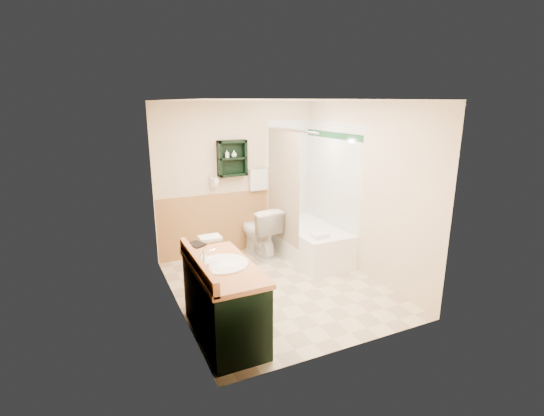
{
  "coord_description": "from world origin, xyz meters",
  "views": [
    {
      "loc": [
        -2.1,
        -4.29,
        2.37
      ],
      "look_at": [
        0.01,
        0.2,
        1.04
      ],
      "focal_mm": 26.0,
      "sensor_mm": 36.0,
      "label": 1
    }
  ],
  "objects_px": {
    "toilet": "(259,232)",
    "soap_bottle_b": "(234,155)",
    "hair_dryer": "(214,182)",
    "wall_shelf": "(232,158)",
    "bathtub": "(310,241)",
    "vanity": "(224,301)",
    "vanity_book": "(191,238)",
    "soap_bottle_a": "(227,156)"
  },
  "relations": [
    {
      "from": "bathtub",
      "to": "soap_bottle_a",
      "type": "height_order",
      "value": "soap_bottle_a"
    },
    {
      "from": "bathtub",
      "to": "vanity",
      "type": "bearing_deg",
      "value": -141.49
    },
    {
      "from": "vanity",
      "to": "soap_bottle_a",
      "type": "relative_size",
      "value": 10.67
    },
    {
      "from": "vanity",
      "to": "soap_bottle_b",
      "type": "distance_m",
      "value": 2.65
    },
    {
      "from": "wall_shelf",
      "to": "hair_dryer",
      "type": "distance_m",
      "value": 0.46
    },
    {
      "from": "wall_shelf",
      "to": "hair_dryer",
      "type": "xyz_separation_m",
      "value": [
        -0.3,
        0.02,
        -0.35
      ]
    },
    {
      "from": "vanity",
      "to": "vanity_book",
      "type": "bearing_deg",
      "value": 104.78
    },
    {
      "from": "bathtub",
      "to": "soap_bottle_a",
      "type": "bearing_deg",
      "value": 150.11
    },
    {
      "from": "vanity",
      "to": "soap_bottle_a",
      "type": "distance_m",
      "value": 2.6
    },
    {
      "from": "wall_shelf",
      "to": "soap_bottle_a",
      "type": "relative_size",
      "value": 4.66
    },
    {
      "from": "vanity_book",
      "to": "soap_bottle_a",
      "type": "bearing_deg",
      "value": 31.24
    },
    {
      "from": "vanity",
      "to": "soap_bottle_b",
      "type": "relative_size",
      "value": 11.97
    },
    {
      "from": "hair_dryer",
      "to": "soap_bottle_b",
      "type": "xyz_separation_m",
      "value": [
        0.33,
        -0.03,
        0.41
      ]
    },
    {
      "from": "hair_dryer",
      "to": "toilet",
      "type": "height_order",
      "value": "hair_dryer"
    },
    {
      "from": "hair_dryer",
      "to": "soap_bottle_b",
      "type": "distance_m",
      "value": 0.52
    },
    {
      "from": "bathtub",
      "to": "soap_bottle_b",
      "type": "height_order",
      "value": "soap_bottle_b"
    },
    {
      "from": "wall_shelf",
      "to": "soap_bottle_b",
      "type": "relative_size",
      "value": 5.23
    },
    {
      "from": "toilet",
      "to": "soap_bottle_a",
      "type": "height_order",
      "value": "soap_bottle_a"
    },
    {
      "from": "bathtub",
      "to": "vanity_book",
      "type": "height_order",
      "value": "vanity_book"
    },
    {
      "from": "soap_bottle_b",
      "to": "wall_shelf",
      "type": "bearing_deg",
      "value": 169.84
    },
    {
      "from": "toilet",
      "to": "soap_bottle_b",
      "type": "xyz_separation_m",
      "value": [
        -0.3,
        0.24,
        1.21
      ]
    },
    {
      "from": "vanity_book",
      "to": "soap_bottle_b",
      "type": "relative_size",
      "value": 1.98
    },
    {
      "from": "soap_bottle_a",
      "to": "soap_bottle_b",
      "type": "xyz_separation_m",
      "value": [
        0.11,
        0.0,
        0.01
      ]
    },
    {
      "from": "bathtub",
      "to": "vanity_book",
      "type": "relative_size",
      "value": 7.22
    },
    {
      "from": "vanity_book",
      "to": "soap_bottle_b",
      "type": "height_order",
      "value": "soap_bottle_b"
    },
    {
      "from": "vanity",
      "to": "bathtub",
      "type": "bearing_deg",
      "value": 38.51
    },
    {
      "from": "vanity",
      "to": "soap_bottle_a",
      "type": "bearing_deg",
      "value": 69.51
    },
    {
      "from": "wall_shelf",
      "to": "hair_dryer",
      "type": "height_order",
      "value": "wall_shelf"
    },
    {
      "from": "wall_shelf",
      "to": "bathtub",
      "type": "bearing_deg",
      "value": -32.11
    },
    {
      "from": "soap_bottle_a",
      "to": "wall_shelf",
      "type": "bearing_deg",
      "value": 3.35
    },
    {
      "from": "vanity",
      "to": "bathtub",
      "type": "xyz_separation_m",
      "value": [
        1.92,
        1.53,
        -0.14
      ]
    },
    {
      "from": "bathtub",
      "to": "vanity_book",
      "type": "xyz_separation_m",
      "value": [
        -2.08,
        -0.9,
        0.65
      ]
    },
    {
      "from": "hair_dryer",
      "to": "vanity_book",
      "type": "relative_size",
      "value": 1.15
    },
    {
      "from": "bathtub",
      "to": "soap_bottle_b",
      "type": "relative_size",
      "value": 14.26
    },
    {
      "from": "soap_bottle_a",
      "to": "vanity",
      "type": "bearing_deg",
      "value": -110.49
    },
    {
      "from": "bathtub",
      "to": "vanity_book",
      "type": "distance_m",
      "value": 2.36
    },
    {
      "from": "soap_bottle_b",
      "to": "soap_bottle_a",
      "type": "bearing_deg",
      "value": 180.0
    },
    {
      "from": "bathtub",
      "to": "soap_bottle_a",
      "type": "relative_size",
      "value": 12.72
    },
    {
      "from": "toilet",
      "to": "vanity_book",
      "type": "relative_size",
      "value": 3.88
    },
    {
      "from": "hair_dryer",
      "to": "bathtub",
      "type": "height_order",
      "value": "hair_dryer"
    },
    {
      "from": "toilet",
      "to": "soap_bottle_b",
      "type": "relative_size",
      "value": 7.66
    },
    {
      "from": "hair_dryer",
      "to": "vanity",
      "type": "relative_size",
      "value": 0.19
    }
  ]
}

